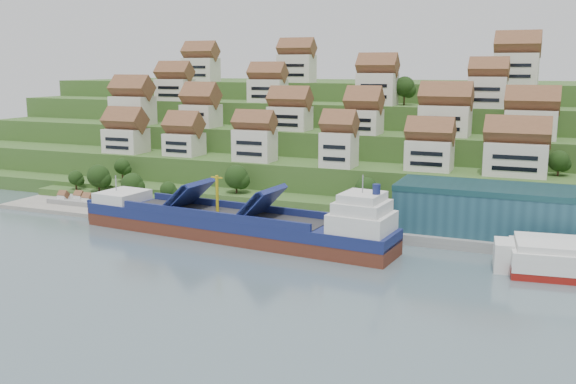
% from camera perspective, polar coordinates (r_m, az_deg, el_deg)
% --- Properties ---
extents(ground, '(300.00, 300.00, 0.00)m').
position_cam_1_polar(ground, '(135.66, -0.95, -4.48)').
color(ground, slate).
rests_on(ground, ground).
extents(quay, '(180.00, 14.00, 2.20)m').
position_cam_1_polar(quay, '(142.94, 8.87, -3.35)').
color(quay, gray).
rests_on(quay, ground).
extents(pebble_beach, '(45.00, 20.00, 1.00)m').
position_cam_1_polar(pebble_beach, '(175.66, -16.91, -1.19)').
color(pebble_beach, gray).
rests_on(pebble_beach, ground).
extents(hillside, '(260.00, 128.00, 31.00)m').
position_cam_1_polar(hillside, '(230.73, 9.47, 4.54)').
color(hillside, '#2D4C1E').
rests_on(hillside, ground).
extents(hillside_village, '(157.53, 62.06, 29.35)m').
position_cam_1_polar(hillside_village, '(186.91, 6.83, 7.22)').
color(hillside_village, silver).
rests_on(hillside_village, ground).
extents(hillside_trees, '(139.54, 62.74, 30.81)m').
position_cam_1_polar(hillside_trees, '(175.01, 1.89, 4.32)').
color(hillside_trees, '#1D3913').
rests_on(hillside_trees, ground).
extents(warehouse, '(60.00, 15.00, 10.00)m').
position_cam_1_polar(warehouse, '(139.69, 21.99, -1.80)').
color(warehouse, '#214A5B').
rests_on(warehouse, quay).
extents(flagpole, '(1.28, 0.16, 8.00)m').
position_cam_1_polar(flagpole, '(137.34, 7.67, -1.42)').
color(flagpole, gray).
rests_on(flagpole, quay).
extents(beach_huts, '(14.40, 3.70, 2.20)m').
position_cam_1_polar(beach_huts, '(175.68, -17.70, -0.70)').
color(beach_huts, white).
rests_on(beach_huts, pebble_beach).
extents(cargo_ship, '(73.19, 17.78, 16.00)m').
position_cam_1_polar(cargo_ship, '(137.39, -4.28, -2.97)').
color(cargo_ship, '#55261A').
rests_on(cargo_ship, ground).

